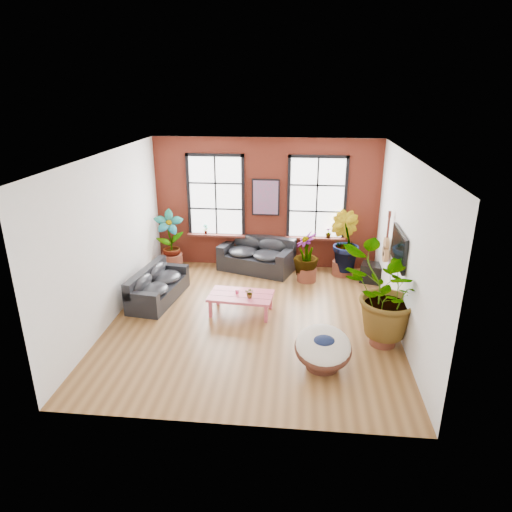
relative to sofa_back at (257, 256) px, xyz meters
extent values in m
cube|color=brown|center=(0.20, -2.88, -0.42)|extent=(6.00, 6.50, 0.02)
cube|color=white|center=(0.20, -2.88, 3.10)|extent=(6.00, 6.50, 0.02)
cube|color=#531B13|center=(0.20, 0.38, 1.34)|extent=(6.00, 0.02, 3.50)
cube|color=silver|center=(0.20, -6.14, 1.34)|extent=(6.00, 0.02, 3.50)
cube|color=silver|center=(-2.81, -2.88, 1.34)|extent=(0.02, 6.50, 3.50)
cube|color=silver|center=(3.21, -2.88, 1.34)|extent=(0.02, 6.50, 3.50)
cube|color=white|center=(-1.15, 0.32, 1.54)|extent=(1.40, 0.02, 2.10)
cube|color=#431712|center=(-1.15, 0.25, 0.46)|extent=(1.60, 0.22, 0.06)
cube|color=white|center=(1.55, 0.32, 1.54)|extent=(1.40, 0.02, 2.10)
cube|color=#431712|center=(1.55, 0.25, 0.46)|extent=(1.60, 0.22, 0.06)
cube|color=black|center=(-0.02, -0.06, -0.18)|extent=(2.15, 1.52, 0.44)
cube|color=black|center=(0.10, 0.28, 0.26)|extent=(1.92, 0.84, 0.45)
cube|color=black|center=(-0.83, 0.22, 0.15)|extent=(0.52, 0.97, 0.23)
cube|color=black|center=(0.80, -0.33, 0.15)|extent=(0.52, 0.97, 0.23)
ellipsoid|color=black|center=(-0.39, 0.01, 0.10)|extent=(1.03, 1.02, 0.25)
ellipsoid|color=black|center=(-0.30, 0.27, 0.26)|extent=(0.86, 0.50, 0.44)
ellipsoid|color=black|center=(0.32, -0.22, 0.10)|extent=(1.03, 1.02, 0.25)
ellipsoid|color=black|center=(0.40, 0.04, 0.26)|extent=(0.86, 0.50, 0.44)
cube|color=black|center=(-2.11, -2.11, -0.22)|extent=(1.04, 1.98, 0.37)
cube|color=black|center=(-2.40, -2.07, 0.15)|extent=(0.45, 1.90, 0.38)
cube|color=black|center=(-2.22, -2.95, 0.06)|extent=(0.81, 0.30, 0.19)
cube|color=black|center=(-1.99, -1.27, 0.06)|extent=(0.81, 0.30, 0.19)
ellipsoid|color=black|center=(-2.11, -2.49, 0.02)|extent=(0.77, 0.91, 0.21)
ellipsoid|color=black|center=(-2.34, -2.46, 0.15)|extent=(0.32, 0.85, 0.36)
ellipsoid|color=black|center=(-2.01, -1.74, 0.02)|extent=(0.77, 0.91, 0.21)
ellipsoid|color=black|center=(-2.24, -1.71, 0.15)|extent=(0.32, 0.85, 0.36)
cube|color=#CB495E|center=(-0.10, -2.58, 0.01)|extent=(1.44, 0.90, 0.06)
cube|color=#431712|center=(-0.11, -2.71, 0.04)|extent=(1.38, 0.12, 0.00)
cube|color=#431712|center=(-0.09, -2.45, 0.04)|extent=(1.38, 0.12, 0.00)
cube|color=#CB495E|center=(-0.74, -2.84, -0.21)|extent=(0.07, 0.07, 0.39)
cube|color=#CB495E|center=(0.48, -2.94, -0.21)|extent=(0.07, 0.07, 0.39)
cube|color=#CB495E|center=(-0.69, -2.21, -0.21)|extent=(0.07, 0.07, 0.39)
cube|color=#CB495E|center=(0.53, -2.31, -0.21)|extent=(0.07, 0.07, 0.39)
cylinder|color=#E0386A|center=(-0.20, -2.52, 0.08)|extent=(0.09, 0.09, 0.09)
cylinder|color=#51291D|center=(1.62, -4.50, -0.29)|extent=(0.63, 0.63, 0.23)
torus|color=#51291D|center=(1.62, -4.50, -0.02)|extent=(1.09, 1.09, 0.46)
ellipsoid|color=silver|center=(1.62, -4.50, 0.04)|extent=(1.05, 1.10, 0.63)
ellipsoid|color=#151F44|center=(1.62, -4.54, 0.16)|extent=(0.41, 0.34, 0.18)
cube|color=black|center=(0.20, 0.31, 1.54)|extent=(0.74, 0.04, 0.98)
cube|color=#0C7F8C|center=(0.20, 0.28, 1.54)|extent=(0.66, 0.02, 0.90)
cube|color=black|center=(3.15, -2.58, 1.24)|extent=(0.06, 1.25, 0.72)
cube|color=black|center=(3.12, -2.58, 1.24)|extent=(0.01, 1.15, 0.62)
cylinder|color=#B27F4C|center=(3.10, -1.53, 0.72)|extent=(0.09, 0.38, 0.38)
cylinder|color=#B27F4C|center=(3.10, -1.53, 0.97)|extent=(0.09, 0.30, 0.30)
cylinder|color=black|center=(3.10, -1.53, 0.72)|extent=(0.09, 0.11, 0.11)
cube|color=#431712|center=(3.10, -1.53, 1.34)|extent=(0.04, 0.05, 0.55)
cube|color=#431712|center=(3.10, -1.53, 1.66)|extent=(0.06, 0.06, 0.14)
cube|color=black|center=(3.03, -0.52, -0.17)|extent=(0.68, 0.61, 0.48)
cylinder|color=brown|center=(-2.33, -0.14, -0.20)|extent=(0.69, 0.69, 0.42)
cylinder|color=brown|center=(2.29, -0.14, -0.21)|extent=(0.65, 0.65, 0.38)
cylinder|color=brown|center=(2.81, -3.59, -0.22)|extent=(0.61, 0.61, 0.36)
cylinder|color=brown|center=(1.35, -0.64, -0.23)|extent=(0.54, 0.54, 0.36)
imported|color=#12461A|center=(-2.35, -0.18, 0.49)|extent=(0.91, 0.73, 1.49)
imported|color=#12461A|center=(2.29, -0.13, 0.52)|extent=(1.08, 1.10, 1.56)
imported|color=#12461A|center=(2.79, -3.58, 0.65)|extent=(2.09, 1.99, 1.80)
imported|color=#12461A|center=(1.32, -0.60, 0.31)|extent=(0.76, 0.76, 1.15)
imported|color=#12461A|center=(0.11, -2.70, 0.15)|extent=(0.23, 0.20, 0.23)
imported|color=#12461A|center=(-1.45, 0.25, 0.63)|extent=(0.17, 0.17, 0.27)
imported|color=#12461A|center=(1.90, 0.25, 0.63)|extent=(0.19, 0.19, 0.27)
camera|label=1|loc=(1.13, -11.55, 4.34)|focal=32.00mm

